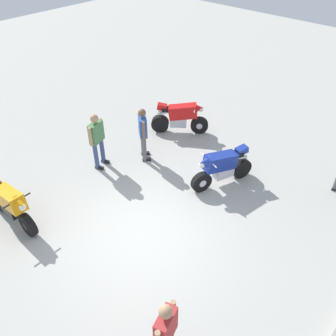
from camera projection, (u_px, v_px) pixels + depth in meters
name	position (u px, v px, depth m)	size (l,w,h in m)	color
ground_plane	(141.00, 233.00, 8.62)	(40.00, 40.00, 0.00)	#ADAAA3
motorcycle_red_sportbike	(180.00, 117.00, 11.96)	(1.34, 1.66, 1.14)	black
motorcycle_blue_sportbike	(222.00, 167.00, 9.77)	(1.90, 0.93, 1.14)	black
motorcycle_orange_sportbike	(10.00, 203.00, 8.61)	(0.70, 1.95, 1.14)	black
person_in_red_shirt	(166.00, 332.00, 5.72)	(0.64, 0.41, 1.66)	#384772
person_in_green_shirt	(97.00, 137.00, 10.19)	(0.66, 0.44, 1.74)	#384772
person_in_blue_shirt	(143.00, 131.00, 10.52)	(0.52, 0.57, 1.70)	#59595B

